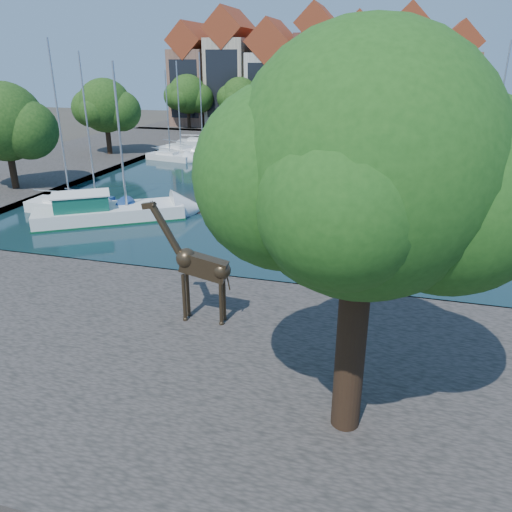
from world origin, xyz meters
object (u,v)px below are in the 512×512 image
(plane_tree, at_px, (370,175))
(motorsailer, at_px, (104,210))
(sailboat_left_a, at_px, (70,203))
(sailboat_right_a, at_px, (502,223))
(giraffe_statue, at_px, (197,265))

(plane_tree, distance_m, motorsailer, 25.01)
(sailboat_left_a, height_order, sailboat_right_a, sailboat_left_a)
(giraffe_statue, relative_size, motorsailer, 0.47)
(plane_tree, height_order, sailboat_left_a, sailboat_left_a)
(plane_tree, relative_size, sailboat_left_a, 0.94)
(sailboat_left_a, relative_size, sailboat_right_a, 1.12)
(plane_tree, distance_m, sailboat_left_a, 28.46)
(giraffe_statue, xyz_separation_m, sailboat_left_a, (-14.88, 13.01, -2.15))
(plane_tree, distance_m, giraffe_statue, 9.22)
(sailboat_left_a, bearing_deg, sailboat_right_a, 6.60)
(sailboat_right_a, bearing_deg, giraffe_statue, -130.08)
(plane_tree, bearing_deg, giraffe_statue, 144.01)
(giraffe_statue, distance_m, motorsailer, 16.41)
(sailboat_left_a, bearing_deg, motorsailer, -20.68)
(plane_tree, bearing_deg, sailboat_right_a, 70.57)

